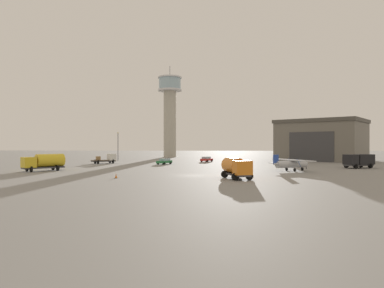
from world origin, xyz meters
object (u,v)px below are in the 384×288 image
traffic_cone_near_right (252,173)px  truck_flatbed_white (107,159)px  truck_fuel_tanker_orange (236,167)px  truck_fuel_tanker_yellow (44,162)px  truck_box_black (359,160)px  car_red (207,159)px  control_tower (170,108)px  traffic_cone_near_left (116,176)px  airplane_silver (291,163)px  light_post_east (118,143)px  car_green (164,161)px

traffic_cone_near_right → truck_flatbed_white: bearing=136.8°
truck_fuel_tanker_orange → traffic_cone_near_right: size_ratio=10.04×
truck_fuel_tanker_yellow → truck_flatbed_white: bearing=-145.7°
truck_box_black → car_red: size_ratio=1.33×
control_tower → car_red: 39.51m
truck_flatbed_white → traffic_cone_near_left: bearing=-109.0°
airplane_silver → truck_fuel_tanker_orange: (-10.55, -14.03, 0.24)m
traffic_cone_near_right → traffic_cone_near_left: bearing=-164.4°
light_post_east → control_tower: bearing=66.4°
airplane_silver → truck_box_black: bearing=2.7°
control_tower → airplane_silver: bearing=-64.8°
truck_fuel_tanker_yellow → light_post_east: light_post_east is taller
control_tower → truck_fuel_tanker_yellow: control_tower is taller
car_red → truck_fuel_tanker_yellow: bearing=163.7°
truck_box_black → truck_flatbed_white: (-55.12, 12.96, -0.43)m
truck_fuel_tanker_orange → car_red: size_ratio=1.26×
truck_flatbed_white → car_red: 26.29m
car_red → truck_flatbed_white: bearing=135.2°
traffic_cone_near_right → control_tower: bearing=107.0°
car_red → truck_fuel_tanker_orange: bearing=-150.3°
control_tower → traffic_cone_near_left: (2.73, -77.89, -17.91)m
truck_box_black → truck_fuel_tanker_yellow: bearing=-16.1°
control_tower → light_post_east: control_tower is taller
airplane_silver → traffic_cone_near_left: (-27.21, -14.26, -1.04)m
control_tower → car_green: (4.63, -44.83, -17.50)m
airplane_silver → truck_box_black: 17.31m
airplane_silver → traffic_cone_near_right: size_ratio=15.50×
control_tower → truck_fuel_tanker_yellow: size_ratio=5.04×
truck_fuel_tanker_yellow → traffic_cone_near_left: 20.17m
car_red → traffic_cone_near_right: car_red is taller
airplane_silver → truck_fuel_tanker_orange: 17.56m
car_green → control_tower: bearing=-148.7°
control_tower → truck_flatbed_white: size_ratio=5.68×
truck_fuel_tanker_orange → traffic_cone_near_left: (-16.66, -0.23, -1.28)m
truck_fuel_tanker_orange → light_post_east: size_ratio=0.74×
truck_fuel_tanker_yellow → traffic_cone_near_right: size_ratio=10.83×
airplane_silver → car_red: (-15.63, 31.22, -0.63)m
light_post_east → traffic_cone_near_right: (33.90, -45.64, -4.68)m
truck_flatbed_white → airplane_silver: bearing=-66.9°
control_tower → truck_fuel_tanker_yellow: 69.59m
car_red → traffic_cone_near_right: 40.83m
airplane_silver → car_green: bearing=116.9°
car_red → traffic_cone_near_right: (7.85, -40.07, -0.44)m
truck_flatbed_white → light_post_east: (-1.67, 15.39, 3.82)m
truck_flatbed_white → truck_fuel_tanker_orange: 46.09m
truck_flatbed_white → traffic_cone_near_right: (32.23, -30.26, -0.87)m
airplane_silver → car_green: airplane_silver is taller
truck_flatbed_white → car_red: size_ratio=1.21×
truck_flatbed_white → traffic_cone_near_left: (12.81, -35.67, -0.84)m
truck_flatbed_white → traffic_cone_near_left: truck_flatbed_white is taller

